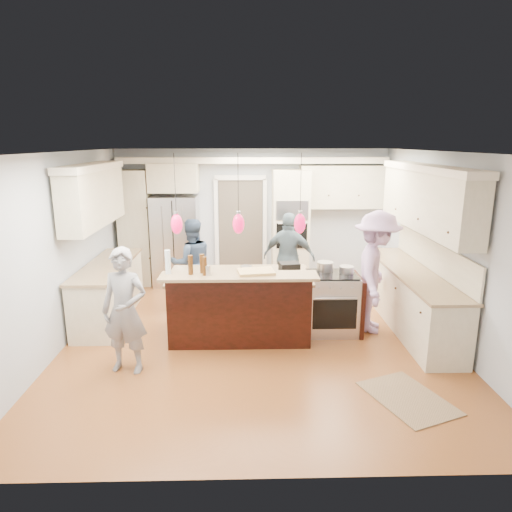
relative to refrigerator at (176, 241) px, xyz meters
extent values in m
plane|color=#A9612E|center=(1.55, -2.64, -0.90)|extent=(6.00, 6.00, 0.00)
cube|color=#B2BCC6|center=(1.55, 0.36, 0.45)|extent=(5.50, 0.04, 2.70)
cube|color=#B2BCC6|center=(1.55, -5.64, 0.45)|extent=(5.50, 0.04, 2.70)
cube|color=#B2BCC6|center=(-1.20, -2.64, 0.45)|extent=(0.04, 6.00, 2.70)
cube|color=#B2BCC6|center=(4.30, -2.64, 0.45)|extent=(0.04, 6.00, 2.70)
cube|color=white|center=(1.55, -2.64, 1.80)|extent=(5.50, 6.00, 0.04)
cube|color=#B7B7BC|center=(0.00, 0.00, 0.00)|extent=(0.90, 0.70, 1.80)
cube|color=beige|center=(2.30, 0.03, 0.25)|extent=(0.72, 0.64, 2.30)
cube|color=black|center=(2.30, -0.30, 0.65)|extent=(0.60, 0.02, 0.35)
cube|color=black|center=(2.30, -0.30, 0.15)|extent=(0.60, 0.02, 0.50)
cylinder|color=#B7B7BC|center=(2.30, -0.33, 0.40)|extent=(0.55, 0.02, 0.02)
cube|color=beige|center=(-0.80, 0.06, 0.25)|extent=(0.60, 0.58, 2.30)
cube|color=beige|center=(0.00, 0.06, 1.25)|extent=(0.95, 0.58, 0.55)
cube|color=beige|center=(3.35, 0.18, 1.05)|extent=(1.70, 0.35, 0.85)
cube|color=beige|center=(1.55, 0.16, 1.58)|extent=(5.30, 0.38, 0.12)
cube|color=#4C443A|center=(1.30, 0.35, 0.15)|extent=(0.90, 0.06, 2.10)
cube|color=white|center=(1.30, 0.31, 1.23)|extent=(1.04, 0.06, 0.10)
cube|color=beige|center=(3.95, -2.34, -0.46)|extent=(0.60, 3.00, 0.88)
cube|color=tan|center=(3.95, -2.34, 0.00)|extent=(0.64, 3.05, 0.04)
cube|color=beige|center=(4.07, -2.34, 1.08)|extent=(0.35, 3.00, 0.85)
cube|color=beige|center=(4.06, -2.34, 1.56)|extent=(0.37, 3.10, 0.10)
cube|color=beige|center=(-0.85, -1.84, -0.46)|extent=(0.60, 2.20, 0.88)
cube|color=tan|center=(-0.85, -1.84, 0.00)|extent=(0.64, 2.25, 0.04)
cube|color=beige|center=(-0.97, -1.84, 1.08)|extent=(0.35, 2.20, 0.85)
cube|color=beige|center=(-0.96, -1.84, 1.56)|extent=(0.37, 2.30, 0.10)
cube|color=black|center=(1.30, -2.49, -0.46)|extent=(2.00, 1.00, 0.88)
cube|color=tan|center=(1.30, -2.49, 0.00)|extent=(2.10, 1.10, 0.04)
cube|color=black|center=(1.30, -3.05, -0.36)|extent=(2.00, 0.12, 1.08)
cube|color=tan|center=(1.30, -3.19, 0.20)|extent=(2.10, 0.42, 0.04)
cube|color=black|center=(2.05, -2.41, 0.10)|extent=(0.32, 0.27, 0.15)
cube|color=#B7B7BC|center=(2.68, -2.49, -0.45)|extent=(0.76, 0.66, 0.90)
cube|color=black|center=(2.68, -2.83, -0.50)|extent=(0.65, 0.01, 0.45)
cube|color=black|center=(2.68, -2.49, 0.01)|extent=(0.72, 0.59, 0.02)
cube|color=black|center=(3.09, -2.49, -0.46)|extent=(0.06, 0.71, 0.88)
cylinder|color=black|center=(0.50, -3.15, 1.43)|extent=(0.01, 0.01, 0.75)
ellipsoid|color=#C90B3F|center=(0.50, -3.15, 0.90)|extent=(0.15, 0.15, 0.26)
cylinder|color=black|center=(1.30, -3.15, 1.43)|extent=(0.01, 0.01, 0.75)
ellipsoid|color=#C90B3F|center=(1.30, -3.15, 0.90)|extent=(0.15, 0.15, 0.26)
cylinder|color=black|center=(2.10, -3.15, 1.43)|extent=(0.01, 0.01, 0.75)
ellipsoid|color=#C90B3F|center=(2.10, -3.15, 0.90)|extent=(0.15, 0.15, 0.26)
imported|color=gray|center=(-0.11, -3.65, -0.10)|extent=(0.64, 0.48, 1.60)
imported|color=#314460|center=(0.45, -1.28, -0.12)|extent=(0.89, 0.78, 1.55)
imported|color=#4C606A|center=(2.18, -1.04, -0.09)|extent=(1.02, 0.67, 1.62)
imported|color=#B994C8|center=(3.35, -2.45, 0.03)|extent=(1.03, 1.36, 1.86)
cube|color=#927150|center=(3.22, -4.41, -0.89)|extent=(1.04, 1.22, 0.01)
cylinder|color=silver|center=(0.35, -3.11, 0.38)|extent=(0.08, 0.08, 0.32)
cylinder|color=#41240B|center=(0.85, -3.19, 0.34)|extent=(0.07, 0.07, 0.25)
cylinder|color=#41240B|center=(0.66, -3.15, 0.35)|extent=(0.07, 0.07, 0.26)
cylinder|color=#41240B|center=(0.81, -3.08, 0.35)|extent=(0.06, 0.06, 0.26)
cylinder|color=#B7B7BC|center=(0.89, -3.21, 0.29)|extent=(0.08, 0.08, 0.13)
cube|color=tan|center=(1.53, -3.11, 0.24)|extent=(0.52, 0.41, 0.04)
cylinder|color=#B7B7BC|center=(2.60, -2.34, 0.09)|extent=(0.25, 0.25, 0.14)
cylinder|color=#B7B7BC|center=(2.90, -2.47, 0.07)|extent=(0.21, 0.21, 0.11)
camera|label=1|loc=(1.38, -9.00, 1.94)|focal=32.00mm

